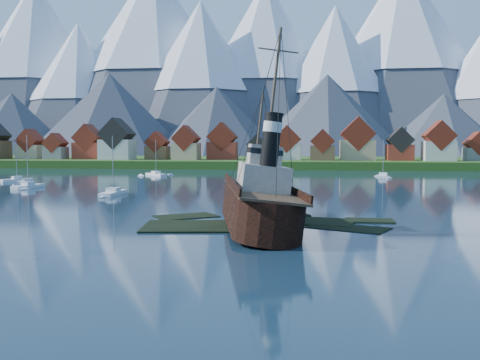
# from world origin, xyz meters

# --- Properties ---
(ground) EXTENTS (1400.00, 1400.00, 0.00)m
(ground) POSITION_xyz_m (0.00, 0.00, 0.00)
(ground) COLOR #162C3E
(ground) RESTS_ON ground
(shoal) EXTENTS (31.71, 21.24, 1.14)m
(shoal) POSITION_xyz_m (1.78, 2.15, -0.35)
(shoal) COLOR black
(shoal) RESTS_ON ground
(shore_bank) EXTENTS (600.00, 80.00, 3.20)m
(shore_bank) POSITION_xyz_m (0.00, 170.00, 0.00)
(shore_bank) COLOR #1C4413
(shore_bank) RESTS_ON ground
(seawall) EXTENTS (600.00, 2.50, 2.00)m
(seawall) POSITION_xyz_m (0.00, 132.00, 0.00)
(seawall) COLOR #3F3D38
(seawall) RESTS_ON ground
(town) EXTENTS (250.96, 16.69, 17.30)m
(town) POSITION_xyz_m (-33.12, 152.18, 8.99)
(town) COLOR maroon
(town) RESTS_ON ground
(mountains) EXTENTS (965.00, 340.00, 205.00)m
(mountains) POSITION_xyz_m (-0.79, 481.26, 89.34)
(mountains) COLOR #2D333D
(mountains) RESTS_ON ground
(tugboat_wreck) EXTENTS (7.01, 30.20, 23.93)m
(tugboat_wreck) POSITION_xyz_m (1.26, -0.58, 3.01)
(tugboat_wreck) COLOR black
(tugboat_wreck) RESTS_ON ground
(sailboat_a) EXTENTS (2.50, 9.61, 11.71)m
(sailboat_a) POSITION_xyz_m (-29.60, 33.21, 0.26)
(sailboat_a) COLOR white
(sailboat_a) RESTS_ON ground
(sailboat_b) EXTENTS (3.80, 8.59, 12.09)m
(sailboat_b) POSITION_xyz_m (-53.54, 45.19, 0.28)
(sailboat_b) COLOR white
(sailboat_b) RESTS_ON ground
(sailboat_c) EXTENTS (8.00, 7.62, 11.39)m
(sailboat_c) POSITION_xyz_m (-38.83, 92.54, 0.26)
(sailboat_c) COLOR white
(sailboat_c) RESTS_ON ground
(sailboat_e) EXTENTS (3.97, 10.08, 11.39)m
(sailboat_e) POSITION_xyz_m (28.05, 92.78, 0.25)
(sailboat_e) COLOR white
(sailboat_e) RESTS_ON ground
(sailboat_f) EXTENTS (6.46, 6.97, 11.77)m
(sailboat_f) POSITION_xyz_m (-66.98, 63.85, 0.28)
(sailboat_f) COLOR white
(sailboat_f) RESTS_ON ground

